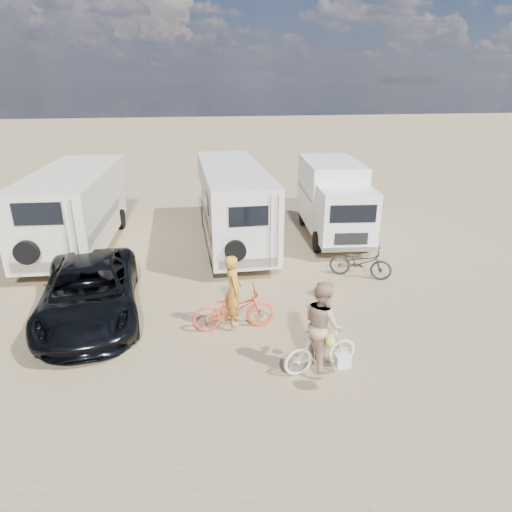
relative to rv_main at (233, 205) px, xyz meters
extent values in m
plane|color=#9F865F|center=(-0.29, -7.06, -1.43)|extent=(140.00, 140.00, 0.00)
imported|color=black|center=(-4.32, -5.09, -0.73)|extent=(2.84, 5.30, 1.41)
imported|color=#E3411D|center=(-0.73, -6.33, -0.90)|extent=(2.05, 0.77, 1.06)
imported|color=silver|center=(0.87, -8.33, -0.93)|extent=(1.74, 0.77, 1.01)
imported|color=orange|center=(-0.73, -6.33, -0.55)|extent=(0.44, 0.66, 1.77)
imported|color=tan|center=(0.87, -8.33, -0.49)|extent=(0.87, 1.04, 1.89)
imported|color=black|center=(3.52, -3.91, -0.93)|extent=(2.00, 1.50, 1.01)
cube|color=#304B96|center=(-0.42, -2.86, -1.23)|extent=(0.56, 0.44, 0.41)
cube|color=olive|center=(2.19, -5.00, -1.23)|extent=(0.66, 0.66, 0.40)
camera|label=1|loc=(-1.74, -15.81, 4.32)|focal=30.83mm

